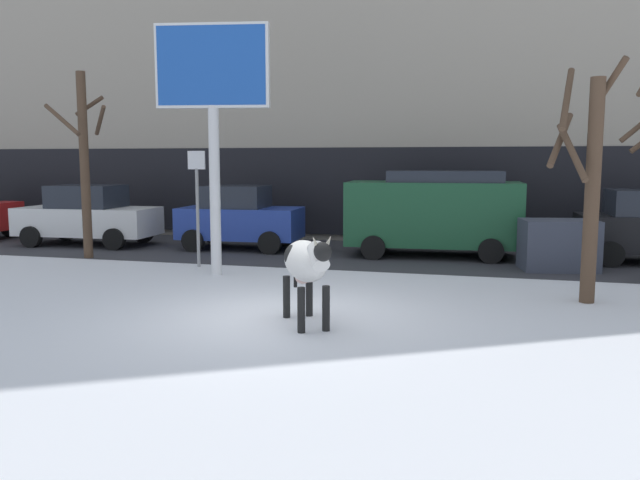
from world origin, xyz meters
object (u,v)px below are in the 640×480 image
at_px(bare_tree_far_back, 589,177).
at_px(car_darkgreen_van, 434,211).
at_px(dumpster, 558,245).
at_px(bare_tree_left_lot, 84,160).
at_px(car_white_sedan, 88,216).
at_px(pedestrian_near_billboard, 140,209).
at_px(pedestrian_by_cars, 461,216).
at_px(pedestrian_far_left, 582,218).
at_px(cow_holstein, 305,263).
at_px(billboard, 212,82).
at_px(street_sign, 197,199).
at_px(car_blue_hatchback, 239,218).

bearing_deg(bare_tree_far_back, car_darkgreen_van, 122.17).
bearing_deg(dumpster, bare_tree_far_back, -88.45).
bearing_deg(bare_tree_far_back, bare_tree_left_lot, 169.03).
height_order(car_white_sedan, car_darkgreen_van, car_darkgreen_van).
bearing_deg(car_white_sedan, pedestrian_near_billboard, 92.43).
height_order(pedestrian_by_cars, pedestrian_far_left, same).
bearing_deg(bare_tree_left_lot, cow_holstein, -34.65).
distance_m(pedestrian_by_cars, pedestrian_far_left, 3.52).
xyz_separation_m(car_darkgreen_van, dumpster, (3.05, -1.46, -0.64)).
distance_m(billboard, street_sign, 2.93).
xyz_separation_m(car_blue_hatchback, street_sign, (0.23, -3.25, 0.74)).
xyz_separation_m(car_blue_hatchback, pedestrian_near_billboard, (-4.97, 2.86, -0.05)).
bearing_deg(bare_tree_left_lot, pedestrian_by_cars, 30.24).
bearing_deg(car_white_sedan, car_darkgreen_van, 2.02).
relative_size(billboard, pedestrian_by_cars, 3.21).
xyz_separation_m(bare_tree_left_lot, bare_tree_far_back, (12.05, -2.34, -0.31)).
distance_m(car_white_sedan, pedestrian_near_billboard, 3.24).
height_order(car_white_sedan, bare_tree_left_lot, bare_tree_left_lot).
bearing_deg(pedestrian_near_billboard, car_darkgreen_van, -15.14).
bearing_deg(pedestrian_near_billboard, bare_tree_left_lot, -72.84).
distance_m(car_white_sedan, bare_tree_far_back, 14.45).
height_order(billboard, car_darkgreen_van, billboard).
height_order(car_blue_hatchback, street_sign, street_sign).
height_order(car_blue_hatchback, dumpster, car_blue_hatchback).
xyz_separation_m(cow_holstein, pedestrian_near_billboard, (-9.27, 10.77, -0.12)).
bearing_deg(bare_tree_left_lot, car_darkgreen_van, 16.67).
distance_m(cow_holstein, car_white_sedan, 11.84).
relative_size(bare_tree_far_back, street_sign, 1.56).
bearing_deg(billboard, pedestrian_far_left, 39.08).
xyz_separation_m(billboard, car_white_sedan, (-5.94, 3.79, -3.41)).
bearing_deg(car_blue_hatchback, car_darkgreen_van, -0.13).
relative_size(bare_tree_left_lot, dumpster, 2.87).
bearing_deg(pedestrian_near_billboard, pedestrian_far_left, 0.00).
bearing_deg(pedestrian_near_billboard, street_sign, -49.57).
relative_size(bare_tree_left_lot, bare_tree_far_back, 1.11).
bearing_deg(billboard, car_darkgreen_van, 42.48).
bearing_deg(billboard, pedestrian_near_billboard, 130.85).
height_order(billboard, dumpster, billboard).
height_order(pedestrian_near_billboard, street_sign, street_sign).
xyz_separation_m(cow_holstein, car_white_sedan, (-9.14, 7.53, -0.09)).
bearing_deg(bare_tree_left_lot, pedestrian_far_left, 23.05).
bearing_deg(pedestrian_by_cars, pedestrian_near_billboard, 180.00).
relative_size(cow_holstein, pedestrian_near_billboard, 1.06).
bearing_deg(pedestrian_far_left, bare_tree_left_lot, -156.95).
bearing_deg(pedestrian_far_left, billboard, -140.92).
height_order(cow_holstein, street_sign, street_sign).
height_order(car_white_sedan, pedestrian_near_billboard, car_white_sedan).
height_order(pedestrian_far_left, bare_tree_far_back, bare_tree_far_back).
distance_m(pedestrian_far_left, street_sign, 11.34).
bearing_deg(pedestrian_far_left, pedestrian_near_billboard, 180.00).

